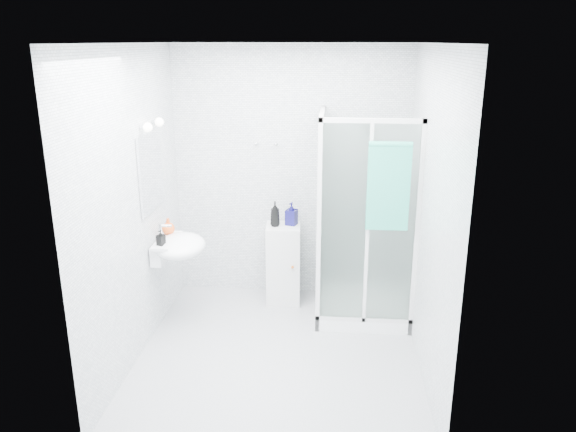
# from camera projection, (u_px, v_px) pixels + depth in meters

# --- Properties ---
(room) EXTENTS (2.40, 2.60, 2.60)m
(room) POSITION_uv_depth(u_px,v_px,m) (278.00, 211.00, 4.53)
(room) COLOR silver
(room) RESTS_ON ground
(shower_enclosure) EXTENTS (0.90, 0.95, 2.00)m
(shower_enclosure) POSITION_uv_depth(u_px,v_px,m) (355.00, 274.00, 5.46)
(shower_enclosure) COLOR white
(shower_enclosure) RESTS_ON ground
(wall_basin) EXTENTS (0.46, 0.56, 0.35)m
(wall_basin) POSITION_uv_depth(u_px,v_px,m) (178.00, 246.00, 5.19)
(wall_basin) COLOR white
(wall_basin) RESTS_ON ground
(mirror) EXTENTS (0.02, 0.60, 0.70)m
(mirror) POSITION_uv_depth(u_px,v_px,m) (151.00, 172.00, 5.00)
(mirror) COLOR white
(mirror) RESTS_ON room
(vanity_lights) EXTENTS (0.10, 0.40, 0.08)m
(vanity_lights) POSITION_uv_depth(u_px,v_px,m) (153.00, 125.00, 4.87)
(vanity_lights) COLOR silver
(vanity_lights) RESTS_ON room
(wall_hooks) EXTENTS (0.23, 0.06, 0.03)m
(wall_hooks) POSITION_uv_depth(u_px,v_px,m) (266.00, 144.00, 5.65)
(wall_hooks) COLOR silver
(wall_hooks) RESTS_ON room
(storage_cabinet) EXTENTS (0.36, 0.38, 0.83)m
(storage_cabinet) POSITION_uv_depth(u_px,v_px,m) (283.00, 264.00, 5.79)
(storage_cabinet) COLOR silver
(storage_cabinet) RESTS_ON ground
(hand_towel) EXTENTS (0.36, 0.05, 0.77)m
(hand_towel) POSITION_uv_depth(u_px,v_px,m) (389.00, 184.00, 4.76)
(hand_towel) COLOR teal
(hand_towel) RESTS_ON shower_enclosure
(shampoo_bottle_a) EXTENTS (0.12, 0.12, 0.25)m
(shampoo_bottle_a) POSITION_uv_depth(u_px,v_px,m) (275.00, 214.00, 5.62)
(shampoo_bottle_a) COLOR black
(shampoo_bottle_a) RESTS_ON storage_cabinet
(shampoo_bottle_b) EXTENTS (0.13, 0.13, 0.23)m
(shampoo_bottle_b) POSITION_uv_depth(u_px,v_px,m) (291.00, 214.00, 5.67)
(shampoo_bottle_b) COLOR #0E0C49
(shampoo_bottle_b) RESTS_ON storage_cabinet
(soap_dispenser_orange) EXTENTS (0.14, 0.14, 0.15)m
(soap_dispenser_orange) POSITION_uv_depth(u_px,v_px,m) (168.00, 226.00, 5.30)
(soap_dispenser_orange) COLOR #E2541A
(soap_dispenser_orange) RESTS_ON wall_basin
(soap_dispenser_black) EXTENTS (0.08, 0.08, 0.14)m
(soap_dispenser_black) POSITION_uv_depth(u_px,v_px,m) (161.00, 238.00, 5.02)
(soap_dispenser_black) COLOR black
(soap_dispenser_black) RESTS_ON wall_basin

